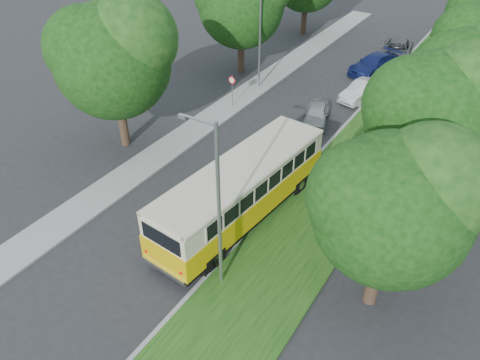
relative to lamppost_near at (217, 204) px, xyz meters
The scene contains 13 objects.
ground 6.56m from the lamppost_near, 149.28° to the left, with size 120.00×120.00×0.00m, color #27272A.
curb 8.66m from the lamppost_near, 94.62° to the left, with size 0.20×70.00×0.15m, color gray.
grass_verge 8.82m from the lamppost_near, 76.91° to the left, with size 4.50×70.00×0.13m, color #174813.
sidewalk 12.49m from the lamppost_near, 140.22° to the left, with size 2.20×70.00×0.12m, color gray.
treeline 20.58m from the lamppost_near, 92.96° to the left, with size 24.27×41.91×9.46m.
lamppost_near is the anchor object (origin of this frame).
lamppost_far 20.53m from the lamppost_near, 115.71° to the left, with size 1.71×0.16×7.50m.
warning_sign 17.10m from the lamppost_near, 121.02° to the left, with size 0.56×0.10×2.50m.
vintage_bus 5.25m from the lamppost_near, 109.57° to the left, with size 2.86×11.10×3.30m, color #E4B707, non-canonical shape.
car_silver 16.27m from the lamppost_near, 99.25° to the left, with size 1.56×3.87×1.32m, color #A6A7AB.
car_white 21.19m from the lamppost_near, 93.31° to the left, with size 1.46×4.19×1.38m, color silver.
car_blue 26.65m from the lamppost_near, 94.71° to the left, with size 2.12×5.21×1.51m, color navy.
car_grey 30.85m from the lamppost_near, 92.87° to the left, with size 2.50×5.43×1.51m, color #54585B.
Camera 1 is at (12.51, -14.03, 15.64)m, focal length 35.00 mm.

